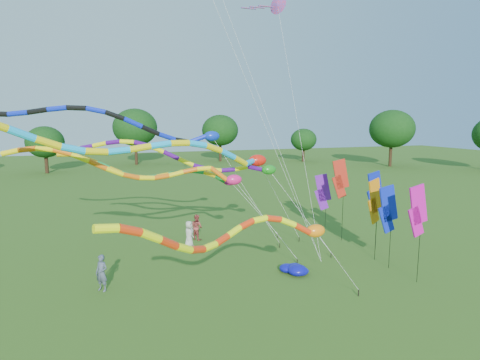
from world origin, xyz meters
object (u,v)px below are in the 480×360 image
object	(u,v)px
tube_kite_red	(254,232)
tube_kite_orange	(157,170)
person_c	(197,227)
blue_nylon_heap	(292,272)
person_a	(189,234)
person_b	(102,273)

from	to	relation	value
tube_kite_red	tube_kite_orange	xyz separation A→B (m)	(-2.21, 7.04, 1.29)
tube_kite_red	person_c	xyz separation A→B (m)	(0.86, 12.50, -3.16)
blue_nylon_heap	person_c	xyz separation A→B (m)	(-3.03, 7.53, 0.58)
blue_nylon_heap	person_a	world-z (taller)	person_a
blue_nylon_heap	person_b	world-z (taller)	person_b
tube_kite_orange	blue_nylon_heap	bearing A→B (deg)	-13.51
person_a	person_b	distance (m)	6.92
tube_kite_red	tube_kite_orange	bearing A→B (deg)	86.87
blue_nylon_heap	person_b	xyz separation A→B (m)	(-8.77, 1.32, 0.60)
tube_kite_red	tube_kite_orange	size ratio (longest dim) A/B	0.78
tube_kite_red	person_c	distance (m)	12.93
tube_kite_orange	person_b	distance (m)	5.23
person_a	person_b	bearing A→B (deg)	169.93
tube_kite_red	person_b	distance (m)	8.57
tube_kite_red	person_a	size ratio (longest dim) A/B	6.43
tube_kite_orange	person_c	bearing A→B (deg)	65.79
tube_kite_red	blue_nylon_heap	bearing A→B (deg)	31.37
tube_kite_orange	blue_nylon_heap	world-z (taller)	tube_kite_orange
blue_nylon_heap	person_b	bearing A→B (deg)	171.42
tube_kite_orange	person_c	world-z (taller)	tube_kite_orange
blue_nylon_heap	person_a	xyz separation A→B (m)	(-3.81, 6.14, 0.57)
person_a	person_c	distance (m)	1.59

